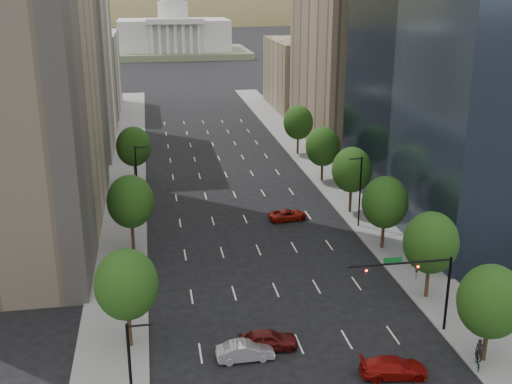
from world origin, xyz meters
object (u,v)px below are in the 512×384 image
car_red_near (394,367)px  car_red_far (288,215)px  car_maroon (268,340)px  cyclist (478,358)px  car_silver (245,351)px  capitol (174,35)px  traffic_signal (422,279)px

car_red_near → car_red_far: 34.45m
car_maroon → car_red_far: car_maroon is taller
car_maroon → cyclist: bearing=-106.5°
car_silver → cyclist: 18.40m
cyclist → car_maroon: bearing=-176.0°
capitol → car_red_near: 225.59m
traffic_signal → capitol: capitol is taller
car_red_far → cyclist: cyclist is taller
traffic_signal → cyclist: (2.50, -5.87, -4.20)m
traffic_signal → car_maroon: 13.96m
car_red_near → cyclist: bearing=-84.9°
capitol → car_red_near: bearing=-88.4°
car_maroon → traffic_signal: bearing=-85.8°
car_silver → traffic_signal: bearing=-86.1°
capitol → cyclist: size_ratio=24.48×
capitol → car_silver: (-4.83, -221.18, -7.81)m
car_silver → cyclist: size_ratio=1.90×
car_red_near → car_red_far: car_red_near is taller
car_silver → car_red_far: size_ratio=0.95×
car_maroon → cyclist: size_ratio=2.04×
capitol → car_red_far: size_ratio=12.24×
car_maroon → cyclist: (15.78, -5.61, 0.12)m
capitol → car_silver: capitol is taller
traffic_signal → car_silver: traffic_signal is taller
traffic_signal → capitol: (-10.53, 219.71, 3.40)m
car_maroon → car_silver: (-2.09, -1.21, -0.08)m
capitol → car_silver: 221.37m
car_silver → car_red_far: (10.17, 30.24, -0.09)m
cyclist → car_red_near: bearing=-158.1°
car_red_near → car_red_far: bearing=8.1°
car_maroon → cyclist: cyclist is taller
capitol → car_maroon: size_ratio=11.99×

